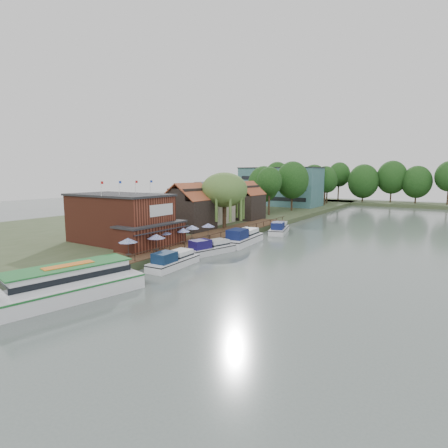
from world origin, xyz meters
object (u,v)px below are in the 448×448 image
Objects in this scene: willow at (224,201)px; cruiser_3 at (279,227)px; hotel_block at (280,186)px; umbrella_3 at (183,236)px; umbrella_1 at (156,243)px; umbrella_2 at (164,239)px; pub at (129,219)px; cruiser_0 at (173,258)px; umbrella_5 at (208,231)px; tour_boat at (61,283)px; cottage_b at (207,202)px; umbrella_4 at (192,233)px; cruiser_2 at (243,236)px; cruiser_1 at (210,246)px; swan at (110,282)px; cottage_c at (245,200)px; cottage_a at (189,207)px; umbrella_0 at (128,248)px.

willow is 1.09× the size of cruiser_3.
umbrella_3 is (15.05, -67.31, -4.86)m from hotel_block.
umbrella_1 is 1.02× the size of umbrella_2.
pub is 2.23× the size of cruiser_0.
umbrella_5 reaches higher than tour_boat.
willow is (11.50, -51.00, -0.94)m from hotel_block.
cottage_b is 21.40m from umbrella_4.
willow is 11.48m from cruiser_2.
umbrella_5 is (3.78, -10.46, -3.93)m from willow.
umbrella_2 is at bearing -82.53° from willow.
willow reaches higher than umbrella_1.
cruiser_3 reaches higher than cruiser_0.
cruiser_1 is (4.53, -1.72, -1.21)m from umbrella_4.
tour_boat is at bearing -82.66° from umbrella_5.
cottage_c is at bearing 102.87° from swan.
cottage_a is 16.24m from cruiser_1.
cottage_c is at bearing 113.87° from cruiser_2.
cottage_c is at bearing -77.80° from hotel_block.
cottage_c is at bearing 131.43° from cruiser_3.
umbrella_3 is 0.25× the size of cruiser_3.
cruiser_2 is (4.16, 3.76, -0.95)m from umbrella_5.
umbrella_1 is 0.27× the size of cruiser_0.
hotel_block is 10.69× the size of umbrella_0.
umbrella_2 is 8.88m from umbrella_5.
tour_boat is (3.71, -21.13, -0.70)m from umbrella_3.
umbrella_5 is at bearing -53.89° from cottage_b.
umbrella_4 is 0.27× the size of cruiser_0.
umbrella_0 is 0.22× the size of cruiser_2.
cruiser_1 is at bearing -98.43° from cruiser_2.
pub is 2.33× the size of cottage_a.
tour_boat is at bearing -75.41° from umbrella_2.
umbrella_1 and umbrella_3 have the same top height.
umbrella_4 and umbrella_5 have the same top height.
swan is at bearing -107.38° from cruiser_3.
hotel_block is at bearing 101.95° from umbrella_1.
hotel_block reaches higher than cottage_c.
umbrella_4 reaches higher than cruiser_2.
umbrella_5 is 0.26× the size of cruiser_1.
cottage_c is 0.95× the size of cruiser_0.
tour_boat is at bearing -75.45° from cruiser_1.
umbrella_4 is at bearing 97.04° from umbrella_1.
umbrella_4 is 5.00m from cruiser_1.
umbrella_1 is 28.70m from cruiser_3.
cruiser_3 is (11.96, 26.13, -3.50)m from pub.
cruiser_3 is at bearing 85.29° from cruiser_0.
umbrella_4 is at bearing 90.69° from umbrella_0.
umbrella_2 is (7.02, -14.25, -2.96)m from cottage_a.
hotel_block is 2.83× the size of cruiser_0.
willow reaches higher than cruiser_3.
hotel_block is at bearing 103.56° from cruiser_2.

